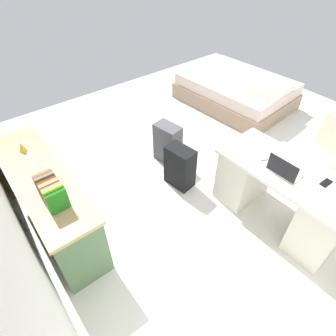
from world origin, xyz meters
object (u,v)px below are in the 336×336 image
object	(u,v)px
laptop	(284,170)
computer_mouse	(264,158)
suitcase_spare_grey	(168,143)
figurine_small	(22,147)
credenza	(50,201)
bed	(236,91)
cell_phone_near_laptop	(326,183)
office_chair	(318,159)
suitcase_black	(180,167)
desk	(281,195)

from	to	relation	value
laptop	computer_mouse	distance (m)	0.27
suitcase_spare_grey	figurine_small	bearing A→B (deg)	68.93
suitcase_spare_grey	computer_mouse	xyz separation A→B (m)	(-1.30, -0.26, 0.47)
credenza	bed	distance (m)	3.74
bed	figurine_small	bearing A→B (deg)	92.85
computer_mouse	cell_phone_near_laptop	world-z (taller)	computer_mouse
credenza	bed	xyz separation A→B (m)	(0.64, -3.69, -0.15)
office_chair	suitcase_black	xyz separation A→B (m)	(1.05, 1.32, -0.14)
suitcase_spare_grey	cell_phone_near_laptop	world-z (taller)	cell_phone_near_laptop
desk	bed	xyz separation A→B (m)	(2.10, -1.68, -0.15)
desk	suitcase_black	distance (m)	1.22
office_chair	suitcase_black	distance (m)	1.69
desk	computer_mouse	size ratio (longest dim) A/B	14.56
computer_mouse	desk	bearing A→B (deg)	-169.54
office_chair	bed	distance (m)	2.22
credenza	computer_mouse	world-z (taller)	credenza
office_chair	credenza	bearing A→B (deg)	63.61
cell_phone_near_laptop	bed	bearing A→B (deg)	-30.84
desk	cell_phone_near_laptop	world-z (taller)	cell_phone_near_laptop
office_chair	bed	size ratio (longest dim) A/B	0.47
desk	laptop	xyz separation A→B (m)	(0.02, 0.09, 0.40)
credenza	office_chair	bearing A→B (deg)	-116.39
desk	credenza	size ratio (longest dim) A/B	0.81
desk	suitcase_spare_grey	distance (m)	1.62
credenza	suitcase_black	xyz separation A→B (m)	(-0.35, -1.51, -0.11)
bed	laptop	xyz separation A→B (m)	(-2.08, 1.77, 0.55)
office_chair	cell_phone_near_laptop	world-z (taller)	office_chair
suitcase_black	laptop	bearing A→B (deg)	-168.38
desk	bed	distance (m)	2.69
figurine_small	suitcase_spare_grey	bearing A→B (deg)	-101.19
bed	computer_mouse	world-z (taller)	computer_mouse
bed	cell_phone_near_laptop	distance (m)	2.92
figurine_small	office_chair	bearing A→B (deg)	-123.23
suitcase_spare_grey	figurine_small	distance (m)	1.80
desk	bed	size ratio (longest dim) A/B	0.73
credenza	figurine_small	world-z (taller)	figurine_small
laptop	figurine_small	bearing A→B (deg)	45.28
computer_mouse	suitcase_spare_grey	bearing A→B (deg)	10.09
credenza	computer_mouse	distance (m)	2.31
desk	figurine_small	world-z (taller)	figurine_small
suitcase_black	computer_mouse	bearing A→B (deg)	-160.84
computer_mouse	figurine_small	xyz separation A→B (m)	(1.63, 1.95, 0.08)
laptop	computer_mouse	bearing A→B (deg)	-7.61
suitcase_black	credenza	bearing A→B (deg)	68.18
suitcase_black	computer_mouse	xyz separation A→B (m)	(-0.83, -0.44, 0.48)
credenza	figurine_small	distance (m)	0.63
office_chair	bed	xyz separation A→B (m)	(2.04, -0.85, -0.18)
laptop	figurine_small	distance (m)	2.69
computer_mouse	office_chair	bearing A→B (deg)	-105.49
office_chair	suitcase_spare_grey	xyz separation A→B (m)	(1.52, 1.15, -0.13)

